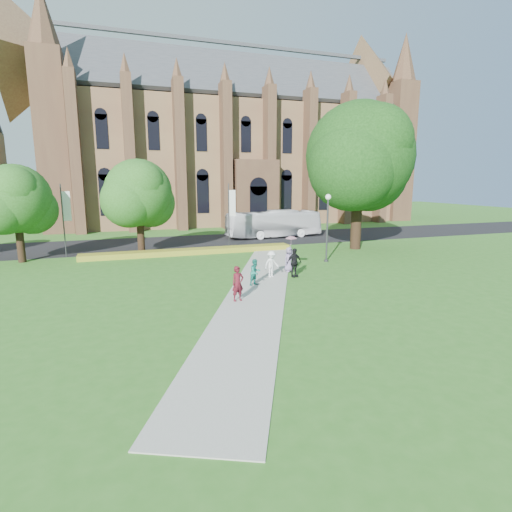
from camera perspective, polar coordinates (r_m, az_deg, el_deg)
name	(u,v)px	position (r m, az deg, el deg)	size (l,w,h in m)	color
ground	(265,291)	(22.94, 1.31, -5.08)	(160.00, 160.00, 0.00)	#2F6A20
road	(199,242)	(41.88, -8.20, 2.04)	(160.00, 10.00, 0.02)	black
footpath	(259,287)	(23.84, 0.47, -4.42)	(3.20, 30.00, 0.04)	#B2B2A8
flower_hedge	(191,252)	(34.89, -9.33, 0.63)	(18.00, 1.40, 0.45)	gold
cathedral	(237,136)	(63.32, -2.76, 16.80)	(52.60, 18.25, 28.00)	olive
streetlamp	(327,220)	(31.28, 10.18, 5.14)	(0.44, 0.44, 5.24)	#38383D
large_tree	(359,157)	(37.90, 14.54, 13.59)	(9.60, 9.60, 13.20)	#332114
street_tree_0	(16,199)	(35.50, -31.12, 6.98)	(5.20, 5.20, 7.50)	#332114
street_tree_1	(139,193)	(35.26, -16.43, 8.62)	(5.60, 5.60, 8.05)	#332114
banner_pole_0	(230,212)	(37.32, -3.73, 6.30)	(0.70, 0.10, 6.00)	#38383D
banner_pole_1	(64,216)	(36.26, -25.69, 5.14)	(0.70, 0.10, 6.00)	#38383D
tour_coach	(274,224)	(44.57, 2.56, 4.62)	(2.53, 10.80, 3.01)	white
pedestrian_0	(238,284)	(20.83, -2.62, -3.96)	(0.68, 0.44, 1.85)	#4D111B
pedestrian_1	(255,272)	(23.95, -0.10, -2.33)	(0.78, 0.60, 1.60)	#167263
pedestrian_2	(271,264)	(26.03, 2.23, -1.15)	(1.11, 0.64, 1.71)	silver
pedestrian_3	(294,263)	(26.15, 5.47, -0.93)	(1.11, 0.46, 1.89)	black
pedestrian_4	(289,259)	(27.68, 4.74, -0.47)	(0.83, 0.54, 1.70)	slate
parasol	(291,242)	(27.64, 5.03, 1.99)	(0.75, 0.75, 0.66)	#C58B98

